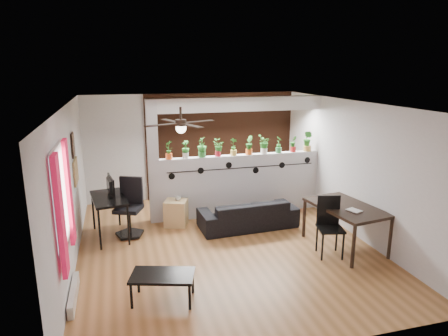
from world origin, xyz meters
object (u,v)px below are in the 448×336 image
potted_plant_2 (202,146)px  dining_table (346,210)px  potted_plant_0 (169,149)px  cube_shelf (176,213)px  potted_plant_7 (279,144)px  potted_plant_6 (264,144)px  potted_plant_8 (293,143)px  potted_plant_9 (308,140)px  potted_plant_5 (249,145)px  ceiling_fan (181,125)px  sofa (248,214)px  computer_desk (109,201)px  cup (178,198)px  folding_chair (329,220)px  coffee_table (163,277)px  office_chair (130,211)px  potted_plant_3 (218,147)px  potted_plant_4 (234,146)px  potted_plant_1 (186,149)px

potted_plant_2 → dining_table: 3.19m
potted_plant_0 → cube_shelf: potted_plant_0 is taller
potted_plant_2 → potted_plant_7: bearing=0.0°
potted_plant_6 → potted_plant_7: (0.35, 0.00, -0.02)m
potted_plant_0 → potted_plant_8: bearing=0.0°
potted_plant_9 → potted_plant_6: bearing=180.0°
potted_plant_8 → potted_plant_6: bearing=180.0°
potted_plant_0 → potted_plant_9: size_ratio=0.85×
potted_plant_2 → potted_plant_5: potted_plant_2 is taller
ceiling_fan → potted_plant_8: (2.83, 1.80, -0.77)m
potted_plant_9 → potted_plant_7: bearing=180.0°
sofa → computer_desk: computer_desk is taller
cup → folding_chair: size_ratio=0.11×
coffee_table → office_chair: bearing=97.8°
cube_shelf → computer_desk: computer_desk is taller
potted_plant_3 → potted_plant_4: potted_plant_4 is taller
dining_table → potted_plant_1: bearing=139.2°
potted_plant_0 → potted_plant_1: (0.35, 0.00, -0.01)m
potted_plant_6 → coffee_table: 4.21m
potted_plant_8 → potted_plant_2: bearing=180.0°
potted_plant_2 → cup: bearing=-150.0°
office_chair → folding_chair: bearing=-27.6°
potted_plant_1 → potted_plant_2: 0.35m
folding_chair → coffee_table: (-3.00, -0.73, -0.25)m
potted_plant_8 → folding_chair: size_ratio=0.35×
computer_desk → coffee_table: computer_desk is taller
potted_plant_0 → cube_shelf: bearing=-79.6°
coffee_table → potted_plant_2: bearing=67.9°
potted_plant_1 → sofa: bearing=-35.7°
potted_plant_3 → cube_shelf: bearing=-161.1°
potted_plant_5 → cup: bearing=-168.3°
potted_plant_5 → potted_plant_1: bearing=180.0°
potted_plant_2 → potted_plant_3: potted_plant_2 is taller
potted_plant_5 → sofa: bearing=-108.9°
potted_plant_3 → coffee_table: potted_plant_3 is taller
potted_plant_0 → potted_plant_5: (1.76, 0.00, 0.01)m
potted_plant_5 → office_chair: bearing=-167.6°
potted_plant_9 → cube_shelf: (-3.10, -0.34, -1.32)m
potted_plant_3 → potted_plant_9: size_ratio=0.79×
sofa → office_chair: bearing=-8.4°
potted_plant_0 → potted_plant_2: potted_plant_2 is taller
cube_shelf → potted_plant_3: bearing=40.2°
potted_plant_4 → sofa: potted_plant_4 is taller
potted_plant_9 → potted_plant_3: bearing=180.0°
potted_plant_2 → office_chair: potted_plant_2 is taller
potted_plant_0 → dining_table: potted_plant_0 is taller
potted_plant_6 → coffee_table: bearing=-130.9°
potted_plant_2 → computer_desk: size_ratio=0.37×
potted_plant_8 → dining_table: 2.33m
potted_plant_0 → computer_desk: (-1.25, -0.58, -0.83)m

